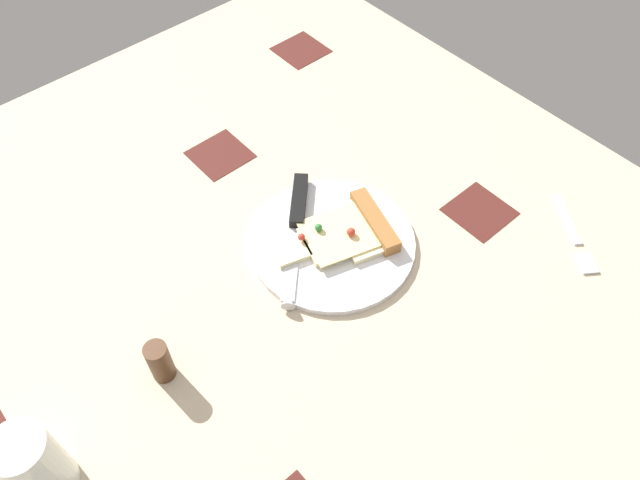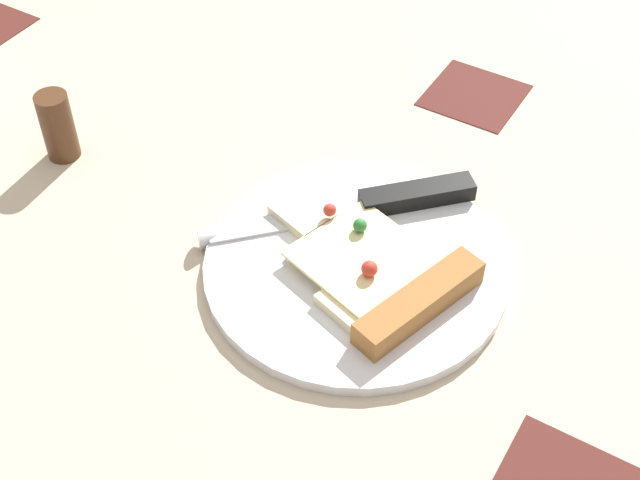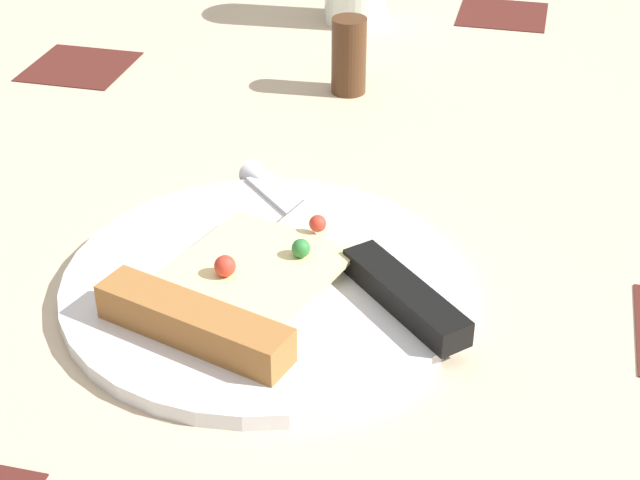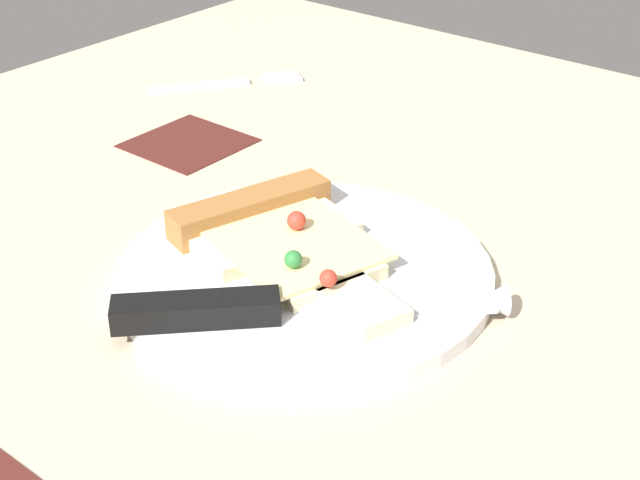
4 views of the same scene
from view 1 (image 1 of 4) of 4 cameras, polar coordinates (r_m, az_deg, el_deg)
ground_plane at (r=95.89cm, az=-4.87°, el=-1.11°), size 113.95×113.95×3.00cm
plate at (r=94.12cm, az=1.14°, el=-0.25°), size 24.80×24.80×1.03cm
pizza_slice at (r=93.82cm, az=2.58°, el=0.75°), size 18.92×13.74×2.60cm
knife at (r=95.00cm, az=-2.15°, el=1.48°), size 18.39×18.52×2.45cm
drinking_glass at (r=79.35cm, az=-24.43°, el=-18.07°), size 6.32×6.32×11.72cm
pepper_shaker at (r=83.01cm, az=-14.32°, el=-10.63°), size 3.01×3.01×6.66cm
fork at (r=102.60cm, az=22.19°, el=0.32°), size 10.37×13.49×0.80cm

